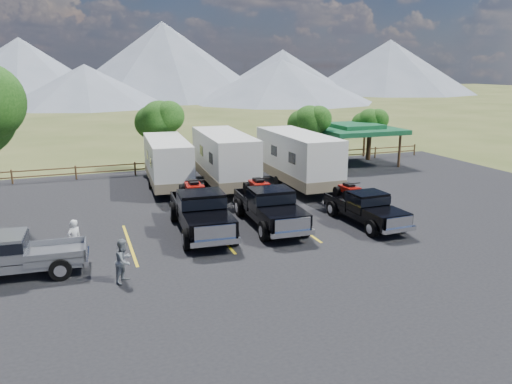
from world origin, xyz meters
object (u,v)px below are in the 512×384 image
object	(u,v)px
rig_right	(364,206)
person_b	(124,261)
person_a	(74,239)
rig_center	(269,205)
trailer_left	(167,163)
trailer_center	(224,159)
trailer_right	(298,159)
pickup_silver	(11,255)
pavilion	(355,129)
rig_left	(200,210)

from	to	relation	value
rig_right	person_b	distance (m)	12.25
rig_right	person_a	distance (m)	13.51
rig_center	trailer_left	xyz separation A→B (m)	(-3.25, 9.25, 0.64)
trailer_left	person_a	bearing A→B (deg)	-114.51
rig_center	trailer_center	size ratio (longest dim) A/B	0.64
trailer_right	person_a	size ratio (longest dim) A/B	6.06
pickup_silver	trailer_left	bearing A→B (deg)	149.33
trailer_right	rig_center	bearing A→B (deg)	-124.41
trailer_left	pickup_silver	distance (m)	14.22
rig_right	pickup_silver	xyz separation A→B (m)	(-15.72, -1.14, -0.02)
pavilion	rig_left	world-z (taller)	pavilion
pavilion	person_b	world-z (taller)	pavilion
pickup_silver	person_b	size ratio (longest dim) A/B	3.44
rig_left	trailer_right	world-z (taller)	trailer_right
trailer_center	pickup_silver	size ratio (longest dim) A/B	1.80
person_b	trailer_right	bearing A→B (deg)	-10.84
trailer_center	pickup_silver	xyz separation A→B (m)	(-11.40, -10.82, -0.97)
rig_left	pickup_silver	bearing A→B (deg)	-157.43
rig_center	person_b	size ratio (longest dim) A/B	3.94
person_b	person_a	bearing A→B (deg)	65.15
pavilion	trailer_right	bearing A→B (deg)	-142.60
pavilion	rig_left	bearing A→B (deg)	-141.61
trailer_center	trailer_right	distance (m)	4.67
trailer_left	trailer_right	distance (m)	8.25
trailer_left	person_b	world-z (taller)	trailer_left
pavilion	pickup_silver	bearing A→B (deg)	-147.27
rig_left	pickup_silver	world-z (taller)	rig_left
pavilion	rig_center	world-z (taller)	pavilion
person_b	trailer_left	bearing A→B (deg)	19.56
rig_center	trailer_center	bearing A→B (deg)	91.18
pavilion	person_b	bearing A→B (deg)	-139.14
rig_left	trailer_center	world-z (taller)	trailer_center
pavilion	person_a	size ratio (longest dim) A/B	3.76
trailer_center	person_a	distance (m)	13.41
rig_left	pickup_silver	distance (m)	8.27
rig_left	rig_right	xyz separation A→B (m)	(7.91, -1.54, -0.19)
rig_left	trailer_right	size ratio (longest dim) A/B	0.67
trailer_center	trailer_right	world-z (taller)	trailer_right
rig_left	rig_right	distance (m)	8.06
rig_center	rig_right	size ratio (longest dim) A/B	1.16
rig_left	pickup_silver	xyz separation A→B (m)	(-7.82, -2.69, -0.21)
trailer_right	pavilion	bearing A→B (deg)	37.42
pickup_silver	person_b	distance (m)	4.29
trailer_center	trailer_right	xyz separation A→B (m)	(4.39, -1.60, 0.00)
rig_center	person_b	distance (m)	8.56
trailer_left	person_a	distance (m)	12.14
trailer_center	person_a	world-z (taller)	trailer_center
pavilion	trailer_left	size ratio (longest dim) A/B	0.68
trailer_center	person_b	distance (m)	14.80
pavilion	trailer_center	size ratio (longest dim) A/B	0.62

